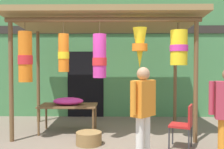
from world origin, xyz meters
TOP-DOWN VIEW (x-y plane):
  - ground_plane at (0.00, 0.00)m, footprint 30.00×30.00m
  - shop_facade at (-0.00, 2.77)m, footprint 10.02×0.29m
  - market_stall_canopy at (-0.04, 0.73)m, footprint 4.31×2.38m
  - display_table at (-0.95, 0.78)m, footprint 1.33×0.75m
  - flower_heap_on_table at (-0.94, 0.76)m, footprint 0.71×0.50m
  - folding_chair at (1.48, -0.40)m, footprint 0.52×0.52m
  - wicker_basket_by_table at (-0.37, -0.17)m, footprint 0.52×0.52m
  - vendor_in_orange at (0.61, -1.15)m, footprint 0.43×0.47m

SIDE VIEW (x-z plane):
  - ground_plane at x=0.00m, z-range 0.00..0.00m
  - wicker_basket_by_table at x=-0.37m, z-range 0.00..0.25m
  - folding_chair at x=1.48m, z-range 0.08..0.92m
  - display_table at x=-0.95m, z-range 0.26..0.92m
  - flower_heap_on_table at x=-0.94m, z-range 0.66..0.83m
  - vendor_in_orange at x=0.61m, z-range 0.13..1.69m
  - shop_facade at x=0.00m, z-range 0.00..4.29m
  - market_stall_canopy at x=-0.04m, z-range 1.00..3.77m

